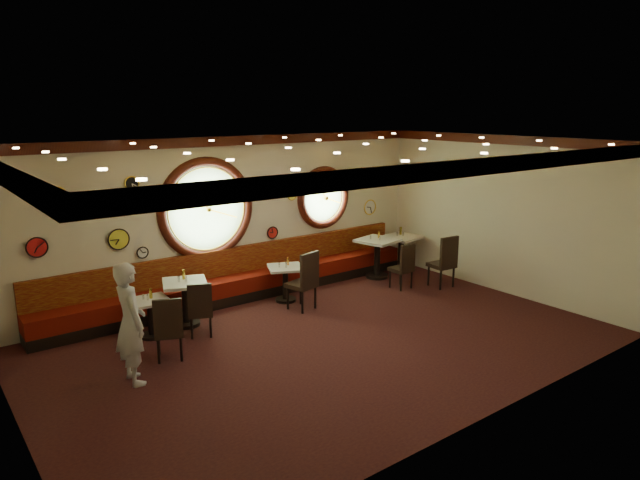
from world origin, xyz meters
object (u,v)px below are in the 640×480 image
(condiment_d_salt, at_px, (371,237))
(condiment_b_pepper, at_px, (186,279))
(table_a, at_px, (150,313))
(table_c, at_px, (285,279))
(chair_e, at_px, (445,258))
(condiment_d_bottle, at_px, (379,235))
(condiment_a_bottle, at_px, (151,293))
(condiment_c_pepper, at_px, (286,265))
(condiment_b_salt, at_px, (179,279))
(condiment_c_salt, at_px, (279,265))
(condiment_b_bottle, at_px, (184,274))
(chair_a, at_px, (168,325))
(table_e, at_px, (401,249))
(condiment_e_bottle, at_px, (401,231))
(table_d, at_px, (377,253))
(chair_b, at_px, (200,306))
(condiment_d_pepper, at_px, (380,238))
(chair_c, at_px, (305,277))
(condiment_e_salt, at_px, (397,234))
(table_b, at_px, (185,298))
(condiment_e_pepper, at_px, (403,234))
(waiter, at_px, (131,323))
(condiment_a_pepper, at_px, (148,297))
(chair_d, at_px, (404,263))
(condiment_c_bottle, at_px, (288,261))
(condiment_a_salt, at_px, (143,297))

(condiment_d_salt, bearing_deg, condiment_b_pepper, -177.15)
(table_a, relative_size, table_c, 0.77)
(chair_e, relative_size, condiment_d_bottle, 4.73)
(condiment_a_bottle, bearing_deg, condiment_c_pepper, 0.77)
(condiment_b_salt, bearing_deg, table_a, -164.89)
(condiment_c_salt, height_order, condiment_b_bottle, condiment_b_bottle)
(table_a, distance_m, chair_a, 1.07)
(table_c, distance_m, table_e, 3.31)
(condiment_d_salt, height_order, condiment_e_bottle, condiment_e_bottle)
(table_a, height_order, table_d, table_d)
(condiment_d_salt, distance_m, condiment_d_bottle, 0.23)
(table_d, bearing_deg, chair_b, -170.85)
(table_d, distance_m, condiment_b_pepper, 4.61)
(table_c, distance_m, condiment_d_bottle, 2.69)
(table_c, distance_m, condiment_d_salt, 2.46)
(condiment_d_bottle, height_order, condiment_e_bottle, condiment_d_bottle)
(condiment_c_salt, bearing_deg, condiment_d_pepper, -0.32)
(chair_c, xyz_separation_m, condiment_a_bottle, (-2.76, 0.54, 0.10))
(condiment_d_pepper, height_order, condiment_e_salt, condiment_d_pepper)
(table_b, bearing_deg, condiment_a_bottle, -171.74)
(condiment_d_salt, bearing_deg, chair_a, -165.25)
(condiment_b_pepper, height_order, condiment_e_pepper, condiment_e_pepper)
(condiment_a_bottle, bearing_deg, condiment_e_pepper, 2.24)
(waiter, bearing_deg, table_a, -28.73)
(condiment_d_salt, bearing_deg, waiter, -163.79)
(condiment_c_salt, height_order, condiment_e_bottle, condiment_e_bottle)
(condiment_a_pepper, bearing_deg, waiter, -118.56)
(chair_e, bearing_deg, condiment_e_salt, 91.31)
(table_a, height_order, table_e, table_e)
(table_c, distance_m, chair_d, 2.56)
(condiment_c_bottle, bearing_deg, chair_c, -96.61)
(chair_a, relative_size, condiment_b_bottle, 3.61)
(table_d, bearing_deg, condiment_d_salt, 140.80)
(condiment_b_bottle, xyz_separation_m, condiment_e_bottle, (5.47, 0.16, 0.04))
(condiment_a_pepper, xyz_separation_m, condiment_a_bottle, (0.08, 0.06, 0.04))
(condiment_a_pepper, relative_size, condiment_c_pepper, 0.86)
(condiment_a_salt, bearing_deg, condiment_c_pepper, 0.29)
(condiment_b_pepper, distance_m, condiment_c_pepper, 2.04)
(condiment_a_bottle, relative_size, condiment_c_bottle, 1.07)
(condiment_c_salt, bearing_deg, condiment_d_salt, 3.80)
(condiment_b_salt, relative_size, condiment_e_salt, 1.17)
(chair_a, relative_size, condiment_e_salt, 6.61)
(condiment_d_salt, distance_m, condiment_e_pepper, 0.95)
(condiment_d_pepper, bearing_deg, condiment_e_pepper, 7.60)
(condiment_d_pepper, xyz_separation_m, condiment_d_bottle, (0.13, 0.16, 0.03))
(condiment_a_salt, xyz_separation_m, condiment_c_salt, (2.74, 0.12, 0.05))
(condiment_d_salt, distance_m, condiment_e_salt, 0.86)
(table_e, height_order, condiment_e_pepper, condiment_e_pepper)
(chair_b, height_order, condiment_c_salt, chair_b)
(condiment_b_salt, distance_m, condiment_d_salt, 4.60)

